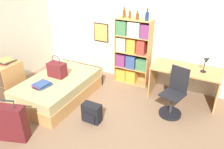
{
  "coord_description": "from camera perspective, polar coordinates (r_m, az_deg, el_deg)",
  "views": [
    {
      "loc": [
        2.08,
        -3.09,
        2.62
      ],
      "look_at": [
        0.4,
        0.18,
        0.75
      ],
      "focal_mm": 35.0,
      "sensor_mm": 36.0,
      "label": 1
    }
  ],
  "objects": [
    {
      "name": "bottle_blue",
      "position": [
        4.75,
        9.15,
        14.83
      ],
      "size": [
        0.08,
        0.08,
        0.25
      ],
      "color": "navy",
      "rests_on": "bookcase"
    },
    {
      "name": "desk_lamp",
      "position": [
        4.61,
        23.49,
        3.13
      ],
      "size": [
        0.16,
        0.11,
        0.35
      ],
      "color": "black",
      "rests_on": "desk"
    },
    {
      "name": "bookcase",
      "position": [
        5.13,
        5.15,
        6.05
      ],
      "size": [
        0.82,
        0.31,
        1.55
      ],
      "color": "tan",
      "rests_on": "ground_plane"
    },
    {
      "name": "bottle_green",
      "position": [
        5.02,
        3.19,
        15.64
      ],
      "size": [
        0.07,
        0.07,
        0.23
      ],
      "color": "brown",
      "rests_on": "bookcase"
    },
    {
      "name": "desk_chair",
      "position": [
        4.32,
        15.69,
        -6.33
      ],
      "size": [
        0.48,
        0.48,
        0.96
      ],
      "color": "black",
      "rests_on": "ground_plane"
    },
    {
      "name": "dresser",
      "position": [
        5.16,
        -25.59,
        -1.4
      ],
      "size": [
        0.49,
        0.56,
        0.79
      ],
      "color": "tan",
      "rests_on": "ground_plane"
    },
    {
      "name": "bottle_brown",
      "position": [
        4.94,
        4.68,
        15.33
      ],
      "size": [
        0.06,
        0.06,
        0.21
      ],
      "color": "brown",
      "rests_on": "bookcase"
    },
    {
      "name": "magazine_pile_on_dresser",
      "position": [
        5.03,
        -25.96,
        3.18
      ],
      "size": [
        0.33,
        0.37,
        0.06
      ],
      "color": "#B2382D",
      "rests_on": "dresser"
    },
    {
      "name": "bottle_clear",
      "position": [
        4.84,
        6.67,
        14.89
      ],
      "size": [
        0.07,
        0.07,
        0.19
      ],
      "color": "brown",
      "rests_on": "bookcase"
    },
    {
      "name": "wall_left",
      "position": [
        5.49,
        -27.09,
        10.14
      ],
      "size": [
        0.06,
        10.0,
        2.6
      ],
      "color": "beige",
      "rests_on": "ground_plane"
    },
    {
      "name": "backpack",
      "position": [
        4.08,
        -5.33,
        -9.99
      ],
      "size": [
        0.35,
        0.21,
        0.36
      ],
      "color": "black",
      "rests_on": "ground_plane"
    },
    {
      "name": "desk",
      "position": [
        4.8,
        18.48,
        -0.68
      ],
      "size": [
        1.37,
        0.68,
        0.7
      ],
      "color": "tan",
      "rests_on": "ground_plane"
    },
    {
      "name": "bed",
      "position": [
        4.86,
        -13.55,
        -3.37
      ],
      "size": [
        1.13,
        1.82,
        0.46
      ],
      "color": "tan",
      "rests_on": "ground_plane"
    },
    {
      "name": "handbag",
      "position": [
        4.77,
        -14.17,
        1.28
      ],
      "size": [
        0.37,
        0.23,
        0.48
      ],
      "color": "maroon",
      "rests_on": "bed"
    },
    {
      "name": "ground_plane",
      "position": [
        4.55,
        -5.64,
        -8.32
      ],
      "size": [
        14.0,
        14.0,
        0.0
      ],
      "primitive_type": "plane",
      "color": "#84664C"
    },
    {
      "name": "book_stack_on_bed",
      "position": [
        4.53,
        -17.88,
        -2.5
      ],
      "size": [
        0.34,
        0.35,
        0.06
      ],
      "color": "#232328",
      "rests_on": "bed"
    },
    {
      "name": "suitcase",
      "position": [
        3.98,
        -25.16,
        -11.38
      ],
      "size": [
        0.59,
        0.37,
        0.76
      ],
      "color": "#5B191E",
      "rests_on": "ground_plane"
    },
    {
      "name": "wall_back",
      "position": [
        5.28,
        3.03,
        12.42
      ],
      "size": [
        10.0,
        0.09,
        2.6
      ],
      "color": "beige",
      "rests_on": "ground_plane"
    }
  ]
}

